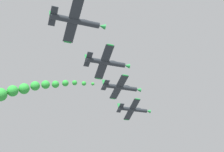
{
  "coord_description": "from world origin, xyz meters",
  "views": [
    {
      "loc": [
        58.5,
        -21.66,
        69.68
      ],
      "look_at": [
        0.0,
        0.0,
        96.81
      ],
      "focal_mm": 46.01,
      "sensor_mm": 36.0,
      "label": 1
    }
  ],
  "objects_px": {
    "airplane_lead": "(133,109)",
    "airplane_left_inner": "(121,87)",
    "airplane_right_inner": "(106,62)",
    "airplane_left_outer": "(76,21)"
  },
  "relations": [
    {
      "from": "airplane_left_inner",
      "to": "airplane_right_inner",
      "type": "relative_size",
      "value": 1.0
    },
    {
      "from": "airplane_lead",
      "to": "airplane_left_inner",
      "type": "distance_m",
      "value": 14.43
    },
    {
      "from": "airplane_right_inner",
      "to": "airplane_left_outer",
      "type": "xyz_separation_m",
      "value": [
        10.73,
        -9.56,
        1.75
      ]
    },
    {
      "from": "airplane_left_inner",
      "to": "airplane_right_inner",
      "type": "bearing_deg",
      "value": -37.69
    },
    {
      "from": "airplane_left_inner",
      "to": "airplane_right_inner",
      "type": "distance_m",
      "value": 11.77
    },
    {
      "from": "airplane_right_inner",
      "to": "airplane_left_outer",
      "type": "relative_size",
      "value": 1.0
    },
    {
      "from": "airplane_lead",
      "to": "airplane_right_inner",
      "type": "xyz_separation_m",
      "value": [
        20.68,
        -15.75,
        3.3
      ]
    },
    {
      "from": "airplane_left_inner",
      "to": "airplane_left_outer",
      "type": "relative_size",
      "value": 1.0
    },
    {
      "from": "airplane_right_inner",
      "to": "airplane_left_outer",
      "type": "distance_m",
      "value": 14.48
    },
    {
      "from": "airplane_right_inner",
      "to": "airplane_left_inner",
      "type": "bearing_deg",
      "value": 142.31
    }
  ]
}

